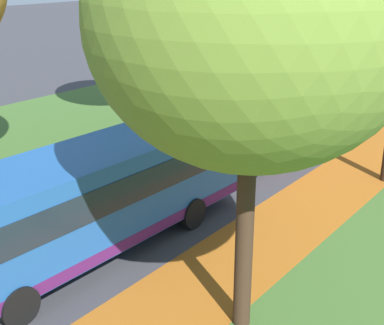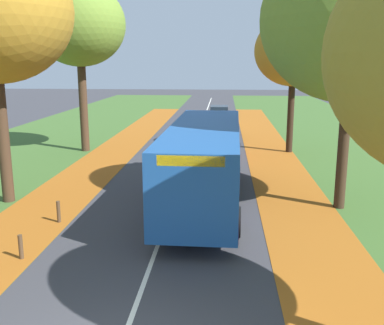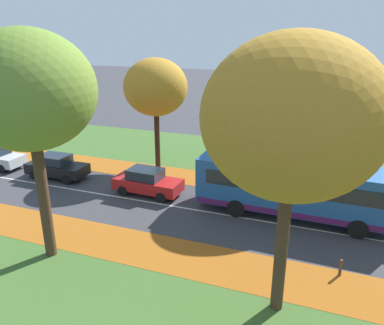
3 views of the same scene
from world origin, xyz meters
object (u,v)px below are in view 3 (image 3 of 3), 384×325
at_px(tree_right_mid, 156,88).
at_px(car_red_lead, 147,182).
at_px(tree_left_near, 293,118).
at_px(tree_right_near, 314,82).
at_px(bollard_fifth, 340,268).
at_px(car_black_following, 57,166).
at_px(tree_left_mid, 28,92).
at_px(bus, 296,187).

distance_m(tree_right_mid, car_red_lead, 7.07).
xyz_separation_m(tree_left_near, car_red_lead, (7.40, 8.96, -6.19)).
bearing_deg(car_red_lead, tree_right_near, -59.94).
distance_m(tree_left_near, car_red_lead, 13.16).
distance_m(bollard_fifth, car_black_following, 18.83).
relative_size(car_red_lead, car_black_following, 1.01).
distance_m(tree_right_mid, bollard_fifth, 16.65).
distance_m(tree_left_mid, tree_right_mid, 12.28).
distance_m(tree_right_mid, bus, 11.98).
relative_size(tree_right_near, bus, 0.90).
height_order(tree_left_near, bus, tree_left_near).
bearing_deg(tree_left_mid, car_black_following, 37.59).
xyz_separation_m(tree_right_near, car_red_lead, (-5.13, 8.86, -5.83)).
bearing_deg(tree_right_near, tree_left_near, -179.53).
height_order(bus, car_black_following, bus).
height_order(tree_right_near, tree_right_mid, tree_right_near).
relative_size(bollard_fifth, bus, 0.07).
height_order(tree_left_mid, bus, tree_left_mid).
relative_size(tree_right_mid, bollard_fifth, 10.57).
relative_size(tree_left_near, bollard_fifth, 12.89).
bearing_deg(car_black_following, bus, -90.61).
xyz_separation_m(tree_right_mid, bollard_fifth, (-9.34, -12.66, -5.46)).
height_order(tree_right_mid, car_black_following, tree_right_mid).
distance_m(tree_left_mid, car_red_lead, 9.93).
relative_size(tree_left_mid, car_black_following, 2.30).
xyz_separation_m(tree_left_mid, car_black_following, (7.77, 5.98, -6.47)).
xyz_separation_m(tree_left_near, tree_right_near, (12.52, 0.10, -0.36)).
bearing_deg(tree_left_mid, tree_left_near, -89.66).
bearing_deg(car_red_lead, tree_left_mid, 171.88).
xyz_separation_m(tree_left_mid, tree_right_mid, (12.19, 0.47, -1.45)).
xyz_separation_m(tree_right_near, car_black_following, (-4.82, 15.90, -5.83)).
bearing_deg(bollard_fifth, tree_left_mid, 103.13).
bearing_deg(tree_left_mid, bollard_fifth, -76.87).
distance_m(tree_left_mid, car_black_following, 11.75).
height_order(tree_right_mid, bus, tree_right_mid).
bearing_deg(tree_right_mid, bus, -114.07).
height_order(tree_left_mid, tree_right_mid, tree_left_mid).
bearing_deg(tree_right_mid, car_red_lead, -162.04).
xyz_separation_m(tree_left_mid, car_red_lead, (7.46, -1.06, -6.47)).
relative_size(bus, car_black_following, 2.48).
relative_size(tree_left_mid, bollard_fifth, 13.04).
distance_m(tree_right_mid, car_black_following, 8.67).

